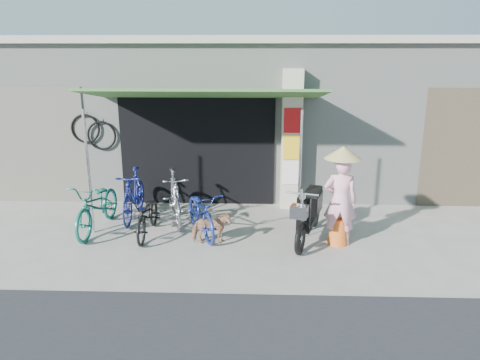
{
  "coord_description": "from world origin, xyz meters",
  "views": [
    {
      "loc": [
        0.11,
        -7.49,
        3.4
      ],
      "look_at": [
        -0.2,
        1.0,
        1.0
      ],
      "focal_mm": 35.0,
      "sensor_mm": 36.0,
      "label": 1
    }
  ],
  "objects_px": {
    "bike_blue": "(134,195)",
    "bike_black": "(148,215)",
    "bike_teal": "(98,206)",
    "street_dog": "(211,228)",
    "moped": "(309,213)",
    "bike_navy": "(201,212)",
    "nun": "(340,197)",
    "bike_silver": "(175,197)"
  },
  "relations": [
    {
      "from": "bike_blue",
      "to": "bike_silver",
      "type": "relative_size",
      "value": 0.99
    },
    {
      "from": "bike_teal",
      "to": "bike_silver",
      "type": "height_order",
      "value": "bike_silver"
    },
    {
      "from": "bike_teal",
      "to": "street_dog",
      "type": "xyz_separation_m",
      "value": [
        2.23,
        -0.58,
        -0.2
      ]
    },
    {
      "from": "bike_black",
      "to": "bike_navy",
      "type": "bearing_deg",
      "value": 7.64
    },
    {
      "from": "bike_navy",
      "to": "street_dog",
      "type": "height_order",
      "value": "bike_navy"
    },
    {
      "from": "bike_blue",
      "to": "street_dog",
      "type": "height_order",
      "value": "bike_blue"
    },
    {
      "from": "bike_teal",
      "to": "bike_navy",
      "type": "height_order",
      "value": "bike_teal"
    },
    {
      "from": "bike_black",
      "to": "street_dog",
      "type": "xyz_separation_m",
      "value": [
        1.21,
        -0.35,
        -0.1
      ]
    },
    {
      "from": "street_dog",
      "to": "moped",
      "type": "distance_m",
      "value": 1.81
    },
    {
      "from": "bike_black",
      "to": "moped",
      "type": "distance_m",
      "value": 2.99
    },
    {
      "from": "street_dog",
      "to": "moped",
      "type": "relative_size",
      "value": 0.37
    },
    {
      "from": "bike_black",
      "to": "bike_navy",
      "type": "height_order",
      "value": "bike_navy"
    },
    {
      "from": "bike_blue",
      "to": "bike_navy",
      "type": "height_order",
      "value": "bike_blue"
    },
    {
      "from": "bike_blue",
      "to": "moped",
      "type": "xyz_separation_m",
      "value": [
        3.48,
        -0.93,
        -0.02
      ]
    },
    {
      "from": "bike_teal",
      "to": "street_dog",
      "type": "height_order",
      "value": "bike_teal"
    },
    {
      "from": "nun",
      "to": "bike_blue",
      "type": "bearing_deg",
      "value": -7.56
    },
    {
      "from": "bike_black",
      "to": "nun",
      "type": "height_order",
      "value": "nun"
    },
    {
      "from": "bike_teal",
      "to": "bike_silver",
      "type": "distance_m",
      "value": 1.48
    },
    {
      "from": "bike_silver",
      "to": "street_dog",
      "type": "xyz_separation_m",
      "value": [
        0.83,
        -1.08,
        -0.23
      ]
    },
    {
      "from": "bike_teal",
      "to": "nun",
      "type": "relative_size",
      "value": 1.06
    },
    {
      "from": "bike_blue",
      "to": "bike_black",
      "type": "height_order",
      "value": "bike_blue"
    },
    {
      "from": "bike_black",
      "to": "bike_silver",
      "type": "relative_size",
      "value": 0.87
    },
    {
      "from": "bike_black",
      "to": "bike_silver",
      "type": "xyz_separation_m",
      "value": [
        0.38,
        0.73,
        0.12
      ]
    },
    {
      "from": "bike_black",
      "to": "nun",
      "type": "distance_m",
      "value": 3.54
    },
    {
      "from": "bike_blue",
      "to": "bike_navy",
      "type": "relative_size",
      "value": 1.03
    },
    {
      "from": "bike_black",
      "to": "nun",
      "type": "xyz_separation_m",
      "value": [
        3.5,
        -0.26,
        0.49
      ]
    },
    {
      "from": "bike_blue",
      "to": "moped",
      "type": "relative_size",
      "value": 0.91
    },
    {
      "from": "bike_blue",
      "to": "nun",
      "type": "height_order",
      "value": "nun"
    },
    {
      "from": "bike_navy",
      "to": "moped",
      "type": "relative_size",
      "value": 0.88
    },
    {
      "from": "bike_teal",
      "to": "bike_black",
      "type": "relative_size",
      "value": 1.25
    },
    {
      "from": "bike_navy",
      "to": "nun",
      "type": "distance_m",
      "value": 2.58
    },
    {
      "from": "bike_black",
      "to": "moped",
      "type": "xyz_separation_m",
      "value": [
        2.99,
        -0.05,
        0.1
      ]
    },
    {
      "from": "moped",
      "to": "nun",
      "type": "relative_size",
      "value": 1.05
    },
    {
      "from": "street_dog",
      "to": "moped",
      "type": "height_order",
      "value": "moped"
    },
    {
      "from": "bike_blue",
      "to": "bike_black",
      "type": "bearing_deg",
      "value": -61.49
    },
    {
      "from": "bike_silver",
      "to": "bike_navy",
      "type": "relative_size",
      "value": 1.04
    },
    {
      "from": "bike_teal",
      "to": "bike_black",
      "type": "distance_m",
      "value": 1.05
    },
    {
      "from": "bike_navy",
      "to": "street_dog",
      "type": "bearing_deg",
      "value": -86.51
    },
    {
      "from": "bike_black",
      "to": "street_dog",
      "type": "bearing_deg",
      "value": -15.75
    },
    {
      "from": "bike_navy",
      "to": "street_dog",
      "type": "relative_size",
      "value": 2.38
    },
    {
      "from": "bike_blue",
      "to": "nun",
      "type": "relative_size",
      "value": 0.96
    },
    {
      "from": "street_dog",
      "to": "nun",
      "type": "distance_m",
      "value": 2.36
    }
  ]
}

